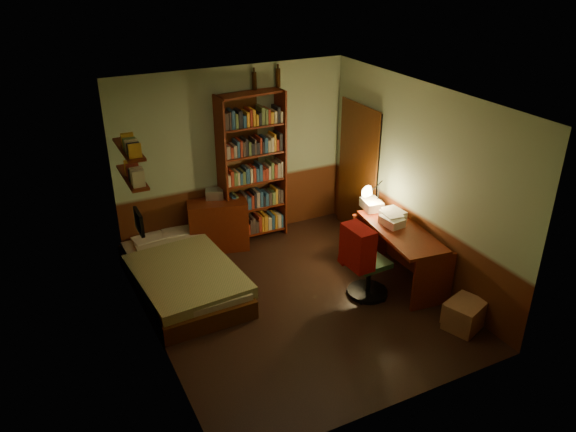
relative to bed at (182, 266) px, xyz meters
name	(u,v)px	position (x,y,z in m)	size (l,w,h in m)	color
floor	(297,302)	(1.19, -0.97, -0.33)	(3.50, 4.00, 0.02)	black
ceiling	(298,98)	(1.19, -0.97, 2.29)	(3.50, 4.00, 0.02)	silver
wall_back	(234,156)	(1.19, 1.04, 0.98)	(3.50, 0.02, 2.60)	#8DA37E
wall_left	(148,241)	(-0.57, -0.97, 0.98)	(0.02, 4.00, 2.60)	#8DA37E
wall_right	(418,183)	(2.95, -0.97, 0.98)	(0.02, 4.00, 2.60)	#8DA37E
wall_front	(403,296)	(1.19, -2.98, 0.98)	(3.50, 0.02, 2.60)	#8DA37E
doorway	(359,172)	(2.91, 0.33, 0.68)	(0.06, 0.90, 2.00)	black
door_trim	(357,172)	(2.88, 0.33, 0.68)	(0.02, 0.98, 2.08)	#3F1E09
bed	(182,266)	(0.00, 0.00, 0.00)	(1.14, 2.14, 0.64)	olive
dresser	(218,225)	(0.80, 0.80, 0.06)	(0.85, 0.43, 0.76)	#541A0B
mini_stereo	(214,194)	(0.82, 0.92, 0.51)	(0.25, 0.20, 0.14)	#B2B2B7
bookshelf	(252,169)	(1.40, 0.88, 0.81)	(0.96, 0.30, 2.25)	#541A0B
bottle_left	(254,81)	(1.52, 0.99, 2.05)	(0.07, 0.07, 0.25)	black
bottle_right	(278,78)	(1.89, 0.99, 2.06)	(0.07, 0.07, 0.26)	black
desk	(399,255)	(2.63, -1.12, 0.06)	(0.59, 1.42, 0.76)	#541A0B
paper_stack	(372,205)	(2.65, -0.41, 0.51)	(0.23, 0.32, 0.13)	silver
desk_lamp	(379,185)	(2.74, -0.41, 0.78)	(0.20, 0.20, 0.67)	black
office_chair	(369,264)	(2.09, -1.22, 0.13)	(0.45, 0.39, 0.89)	#294E30
red_jacket	(355,215)	(1.86, -1.16, 0.84)	(0.24, 0.45, 0.53)	#AF110E
wall_shelf_lower	(132,177)	(-0.45, 0.13, 1.28)	(0.20, 0.90, 0.03)	#541A0B
wall_shelf_upper	(129,149)	(-0.45, 0.13, 1.63)	(0.20, 0.90, 0.03)	#541A0B
framed_picture	(139,222)	(-0.53, -0.37, 0.93)	(0.04, 0.32, 0.26)	black
cardboard_box_a	(465,315)	(2.72, -2.31, -0.15)	(0.45, 0.36, 0.34)	#8F5F3F
cardboard_box_b	(461,312)	(2.75, -2.22, -0.18)	(0.39, 0.32, 0.27)	#8F5F3F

